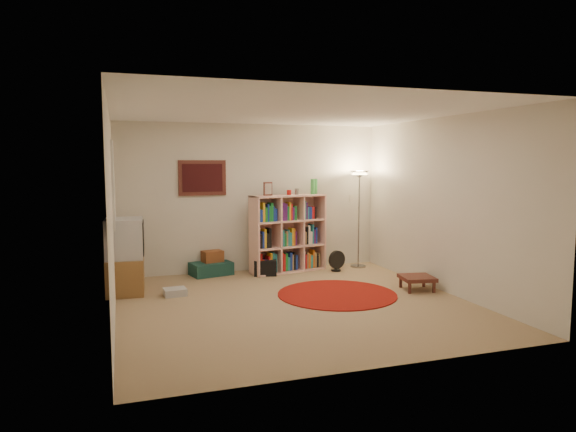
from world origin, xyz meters
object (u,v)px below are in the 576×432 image
at_px(floor_lamp, 359,187).
at_px(bookshelf, 287,235).
at_px(floor_fan, 337,261).
at_px(tv_stand, 125,257).
at_px(suitcase, 211,269).
at_px(side_table, 417,278).

bearing_deg(floor_lamp, bookshelf, 178.25).
xyz_separation_m(floor_fan, tv_stand, (-3.44, -0.39, 0.33)).
height_order(floor_lamp, tv_stand, floor_lamp).
bearing_deg(floor_fan, bookshelf, 147.98).
distance_m(floor_lamp, floor_fan, 1.36).
height_order(floor_fan, suitcase, floor_fan).
xyz_separation_m(bookshelf, suitcase, (-1.28, 0.13, -0.53)).
height_order(floor_lamp, floor_fan, floor_lamp).
height_order(bookshelf, tv_stand, bookshelf).
xyz_separation_m(tv_stand, side_table, (4.03, -1.18, -0.34)).
relative_size(floor_lamp, floor_fan, 4.81).
distance_m(floor_fan, tv_stand, 3.48).
distance_m(bookshelf, floor_fan, 0.97).
height_order(tv_stand, suitcase, tv_stand).
distance_m(floor_fan, side_table, 1.67).
distance_m(floor_fan, suitcase, 2.13).
distance_m(bookshelf, tv_stand, 2.71).
height_order(bookshelf, floor_lamp, floor_lamp).
xyz_separation_m(floor_lamp, side_table, (0.08, -1.78, -1.24)).
height_order(bookshelf, side_table, bookshelf).
xyz_separation_m(bookshelf, tv_stand, (-2.63, -0.64, -0.12)).
bearing_deg(suitcase, bookshelf, -19.11).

